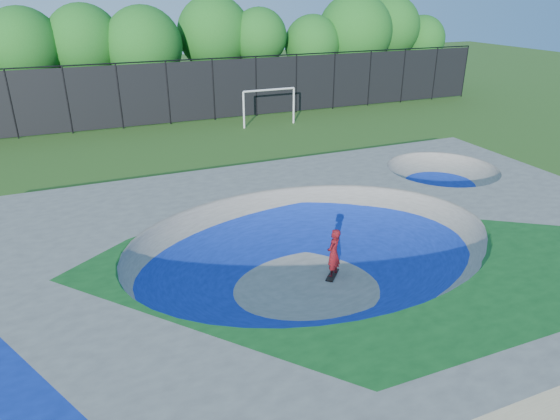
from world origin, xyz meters
The scene contains 7 objects.
ground centered at (0.00, 0.00, 0.00)m, with size 120.00×120.00×0.00m, color #2A5216.
skate_deck centered at (0.00, 0.00, 0.75)m, with size 22.00×14.00×1.50m, color gray.
skater centered at (0.73, 0.07, 0.78)m, with size 0.57×0.38×1.57m, color #B60E17.
skateboard centered at (0.73, 0.07, 0.03)m, with size 0.78×0.22×0.05m, color black.
soccer_goal centered at (5.81, 18.13, 1.63)m, with size 3.55×0.12×2.35m.
fence centered at (0.00, 21.00, 2.10)m, with size 48.09×0.09×4.04m.
treeline centered at (0.59, 25.54, 4.85)m, with size 51.57×6.88×7.96m.
Camera 1 is at (-5.83, -11.43, 7.98)m, focal length 32.00 mm.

